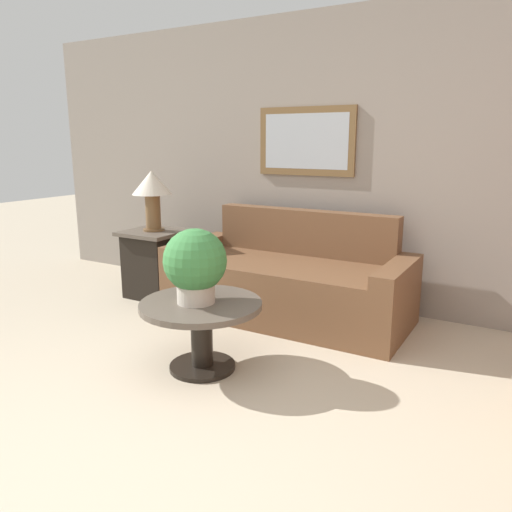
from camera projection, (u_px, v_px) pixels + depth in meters
The scene contains 7 objects.
ground_plane at pixel (117, 491), 2.19m from camera, with size 20.00×20.00×0.00m, color #BCAD93.
wall_back at pixel (355, 163), 4.39m from camera, with size 7.23×0.09×2.60m.
couch_main at pixel (288, 283), 4.29m from camera, with size 2.05×0.90×0.89m.
coffee_table at pixel (201, 321), 3.28m from camera, with size 0.80×0.80×0.47m.
side_table at pixel (155, 263), 4.86m from camera, with size 0.55×0.55×0.65m.
table_lamp at pixel (152, 189), 4.70m from camera, with size 0.38×0.38×0.57m.
potted_plant_on_table at pixel (195, 264), 3.18m from camera, with size 0.41×0.41×0.49m.
Camera 1 is at (1.48, -1.33, 1.50)m, focal length 35.00 mm.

